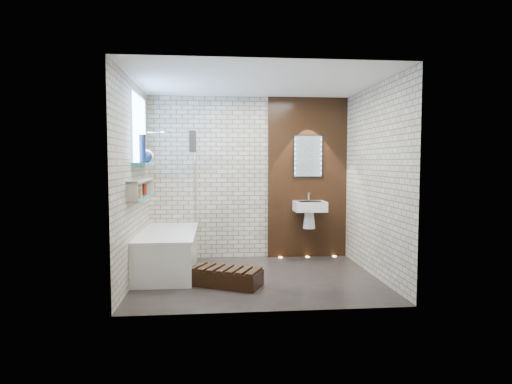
{
  "coord_description": "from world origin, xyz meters",
  "views": [
    {
      "loc": [
        -0.55,
        -5.66,
        1.56
      ],
      "look_at": [
        0.0,
        0.15,
        1.15
      ],
      "focal_mm": 30.24,
      "sensor_mm": 36.0,
      "label": 1
    }
  ],
  "objects": [
    {
      "name": "niche_bottles",
      "position": [
        -1.53,
        0.16,
        1.17
      ],
      "size": [
        0.06,
        0.71,
        0.16
      ],
      "color": "#925816",
      "rests_on": "display_niche"
    },
    {
      "name": "room_shell",
      "position": [
        0.0,
        0.0,
        1.3
      ],
      "size": [
        3.24,
        3.2,
        2.6
      ],
      "color": "gray",
      "rests_on": "ground"
    },
    {
      "name": "shower_head",
      "position": [
        -1.3,
        0.95,
        2.0
      ],
      "size": [
        0.18,
        0.18,
        0.02
      ],
      "primitive_type": "cylinder",
      "color": "silver",
      "rests_on": "room_shell"
    },
    {
      "name": "clerestory_window",
      "position": [
        -1.57,
        0.35,
        1.9
      ],
      "size": [
        0.18,
        1.0,
        0.94
      ],
      "color": "#7FADE0",
      "rests_on": "room_shell"
    },
    {
      "name": "bathtub",
      "position": [
        -1.22,
        0.45,
        0.29
      ],
      "size": [
        0.79,
        1.74,
        0.7
      ],
      "color": "white",
      "rests_on": "ground"
    },
    {
      "name": "walnut_step",
      "position": [
        -0.43,
        -0.3,
        0.1
      ],
      "size": [
        0.99,
        0.74,
        0.2
      ],
      "primitive_type": "cube",
      "rotation": [
        0.0,
        0.0,
        -0.44
      ],
      "color": "black",
      "rests_on": "ground"
    },
    {
      "name": "sill_vases",
      "position": [
        -1.5,
        0.41,
        1.66
      ],
      "size": [
        0.18,
        0.5,
        0.37
      ],
      "color": "black",
      "rests_on": "clerestory_window"
    },
    {
      "name": "towel",
      "position": [
        -0.87,
        0.61,
        1.85
      ],
      "size": [
        0.09,
        0.23,
        0.3
      ],
      "primitive_type": "cube",
      "color": "black",
      "rests_on": "bath_screen"
    },
    {
      "name": "ground",
      "position": [
        0.0,
        0.0,
        0.0
      ],
      "size": [
        3.2,
        3.2,
        0.0
      ],
      "primitive_type": "plane",
      "color": "black",
      "rests_on": "ground"
    },
    {
      "name": "washbasin",
      "position": [
        0.95,
        1.07,
        0.79
      ],
      "size": [
        0.5,
        0.36,
        0.58
      ],
      "color": "white",
      "rests_on": "walnut_panel"
    },
    {
      "name": "floor_uplights",
      "position": [
        0.95,
        1.2,
        0.01
      ],
      "size": [
        0.96,
        0.06,
        0.01
      ],
      "color": "#FFD899",
      "rests_on": "ground"
    },
    {
      "name": "led_mirror",
      "position": [
        0.95,
        1.23,
        1.65
      ],
      "size": [
        0.5,
        0.02,
        0.7
      ],
      "color": "black",
      "rests_on": "walnut_panel"
    },
    {
      "name": "walnut_panel",
      "position": [
        0.95,
        1.27,
        1.3
      ],
      "size": [
        1.3,
        0.06,
        2.6
      ],
      "primitive_type": "cube",
      "color": "black",
      "rests_on": "ground"
    },
    {
      "name": "display_niche",
      "position": [
        -1.53,
        0.15,
        1.2
      ],
      "size": [
        0.14,
        1.3,
        0.26
      ],
      "color": "teal",
      "rests_on": "room_shell"
    },
    {
      "name": "bath_screen",
      "position": [
        -0.87,
        0.89,
        1.28
      ],
      "size": [
        0.01,
        0.78,
        1.4
      ],
      "primitive_type": "cube",
      "color": "white",
      "rests_on": "bathtub"
    }
  ]
}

